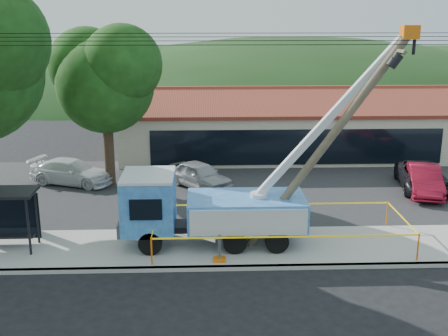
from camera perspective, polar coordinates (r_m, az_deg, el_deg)
name	(u,v)px	position (r m, az deg, el deg)	size (l,w,h in m)	color
ground	(256,296)	(19.91, 3.24, -12.89)	(120.00, 120.00, 0.00)	black
curb	(251,268)	(21.74, 2.73, -10.07)	(60.00, 0.25, 0.15)	#AEACA3
sidewalk	(247,247)	(23.46, 2.34, -8.06)	(60.00, 4.00, 0.15)	#AEACA3
parking_lot	(236,189)	(30.94, 1.21, -2.14)	(60.00, 12.00, 0.10)	#28282B
strip_mall	(288,127)	(38.59, 6.50, 4.17)	(22.50, 8.53, 4.67)	#C0B298
tree_lot	(105,75)	(31.03, -12.02, 9.23)	(6.30, 5.60, 8.94)	#332316
hill_west	(100,88)	(74.22, -12.51, 7.94)	(78.40, 56.00, 28.00)	black
hill_center	(294,87)	(73.97, 7.11, 8.17)	(89.60, 64.00, 32.00)	black
hill_east	(446,86)	(79.63, 21.60, 7.73)	(72.80, 52.00, 26.00)	black
utility_truck	(209,206)	(23.14, -1.52, -3.86)	(11.63, 4.05, 8.84)	black
leaning_pole	(335,132)	(22.59, 11.18, 3.57)	(6.28, 1.92, 8.78)	brown
bus_shelter	(5,205)	(24.27, -21.35, -3.55)	(2.58, 1.59, 2.48)	black
caution_tape	(280,225)	(23.47, 5.67, -5.78)	(10.34, 3.82, 1.11)	orange
car_silver	(200,189)	(31.06, -2.44, -2.17)	(1.69, 4.21, 1.43)	#A5A7AC
car_red	(423,195)	(31.93, 19.53, -2.59)	(1.57, 4.50, 1.48)	maroon
car_white	(73,185)	(32.89, -15.11, -1.69)	(1.94, 4.77, 1.38)	white
car_dark	(421,191)	(32.61, 19.39, -2.20)	(2.35, 5.10, 1.42)	black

